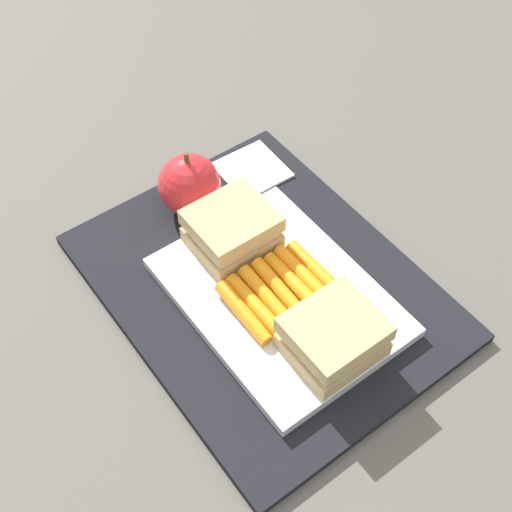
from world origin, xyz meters
The scene contains 8 objects.
ground_plane centered at (0.00, 0.00, 0.00)m, with size 2.40×2.40×0.00m, color #56514C.
lunchbag_mat centered at (0.00, 0.00, 0.01)m, with size 0.36×0.28×0.01m, color black.
food_tray centered at (-0.03, 0.00, 0.02)m, with size 0.23×0.17×0.01m, color white.
sandwich_half_left centered at (-0.10, 0.00, 0.04)m, with size 0.07×0.08×0.04m.
sandwich_half_right centered at (0.05, 0.00, 0.04)m, with size 0.07×0.08×0.04m.
carrot_sticks_bundle centered at (-0.03, 0.00, 0.03)m, with size 0.08×0.10×0.02m.
apple centered at (0.13, 0.00, 0.04)m, with size 0.07×0.07×0.08m.
paper_napkin centered at (0.14, -0.09, 0.01)m, with size 0.07×0.07×0.00m, color white.
Camera 1 is at (-0.32, 0.25, 0.57)m, focal length 48.55 mm.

